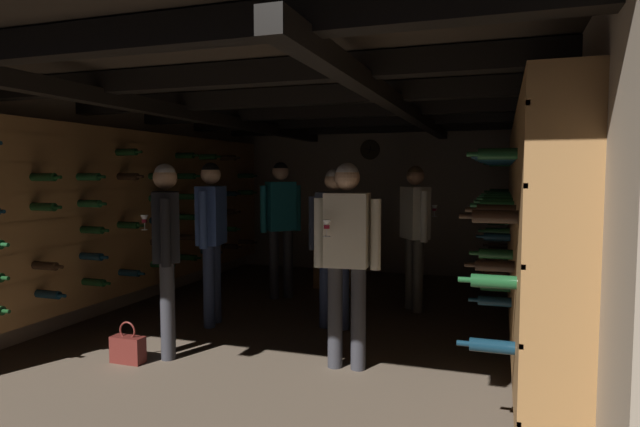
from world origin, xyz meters
The scene contains 11 objects.
ground_plane centered at (0.00, 0.00, 0.00)m, with size 8.40×8.40×0.00m, color brown.
room_shell centered at (0.00, 0.27, 1.43)m, with size 4.72×6.52×2.41m.
wine_crate_stack centered at (-0.26, 1.88, 0.30)m, with size 0.52×0.35×0.60m.
display_bottle centered at (-0.17, 1.89, 0.74)m, with size 0.08×0.08×0.35m.
person_host_center centered at (0.31, -0.01, 0.97)m, with size 0.54×0.22×1.61m.
person_guest_near_left centered at (-0.80, -1.26, 1.00)m, with size 0.44×0.46×1.65m.
person_guest_mid_left centered at (-0.92, -0.30, 1.02)m, with size 0.37×0.53×1.68m.
person_guest_near_right centered at (0.74, -1.05, 1.00)m, with size 0.54×0.34×1.65m.
person_guest_far_right centered at (0.96, 0.98, 1.00)m, with size 0.44×0.46×1.66m.
person_guest_far_left centered at (-0.72, 1.05, 1.04)m, with size 0.41×0.45×1.71m.
handbag centered at (-1.01, -1.52, 0.12)m, with size 0.28×0.12×0.35m.
Camera 1 is at (1.89, -5.10, 1.56)m, focal length 30.03 mm.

